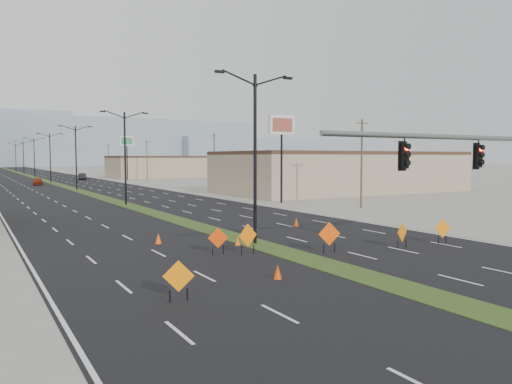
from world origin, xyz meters
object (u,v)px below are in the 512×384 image
streetlight_3 (50,156)px  streetlight_5 (23,156)px  cone_1 (238,241)px  streetlight_6 (16,156)px  signal_mast (502,165)px  construction_sign_4 (443,229)px  streetlight_4 (34,156)px  car_mid (82,176)px  pole_sign_east_far (127,144)px  construction_sign_3 (329,235)px  car_left (38,181)px  cone_2 (296,222)px  cone_3 (158,239)px  streetlight_0 (255,153)px  pole_sign_east_near (282,131)px  construction_sign_0 (178,278)px  construction_sign_1 (218,239)px  construction_sign_2 (248,237)px  cone_0 (278,272)px  streetlight_2 (76,156)px  construction_sign_5 (402,233)px  streetlight_1 (125,155)px

streetlight_3 → streetlight_5: bearing=90.0°
cone_1 → streetlight_6: bearing=89.6°
signal_mast → construction_sign_4: signal_mast is taller
streetlight_4 → car_mid: streetlight_4 is taller
construction_sign_4 → pole_sign_east_far: pole_sign_east_far is taller
streetlight_3 → car_mid: 13.51m
streetlight_4 → construction_sign_3: 116.63m
car_left → cone_2: (9.92, -69.72, -0.40)m
streetlight_6 → streetlight_4: bearing=-90.0°
cone_3 → pole_sign_east_far: bearing=75.6°
cone_2 → streetlight_4: bearing=93.4°
streetlight_0 → cone_1: bearing=179.2°
cone_3 → construction_sign_4: bearing=-30.1°
construction_sign_4 → cone_3: construction_sign_4 is taller
car_left → pole_sign_east_near: size_ratio=0.42×
streetlight_4 → construction_sign_0: (-8.34, -121.00, -4.54)m
car_left → construction_sign_3: 79.38m
streetlight_5 → cone_2: 135.31m
construction_sign_1 → construction_sign_2: bearing=-13.5°
streetlight_3 → construction_sign_2: streetlight_3 is taller
streetlight_4 → car_mid: 20.51m
streetlight_0 → streetlight_6: size_ratio=1.00×
construction_sign_3 → cone_2: (4.40, 9.46, -0.68)m
cone_1 → cone_3: 4.77m
cone_0 → cone_2: cone_2 is taller
streetlight_4 → construction_sign_4: size_ratio=6.57×
streetlight_2 → streetlight_3: 28.00m
streetlight_4 → car_left: 37.80m
cone_0 → pole_sign_east_far: size_ratio=0.06×
car_left → cone_0: (0.02, -82.64, -0.40)m
construction_sign_2 → construction_sign_5: size_ratio=1.11×
construction_sign_2 → cone_1: (0.82, 2.71, -0.70)m
cone_2 → pole_sign_east_far: size_ratio=0.06×
streetlight_1 → pole_sign_east_near: bearing=-21.2°
streetlight_1 → signal_mast: bearing=-77.3°
streetlight_6 → cone_3: size_ratio=15.30×
streetlight_0 → construction_sign_3: streetlight_0 is taller
streetlight_1 → pole_sign_east_near: 17.38m
construction_sign_1 → pole_sign_east_far: 91.09m
construction_sign_0 → pole_sign_east_near: size_ratio=0.15×
construction_sign_5 → cone_0: bearing=175.7°
construction_sign_4 → pole_sign_east_near: bearing=83.2°
streetlight_3 → streetlight_5: 56.00m
streetlight_0 → cone_1: (-1.18, 0.02, -5.15)m
car_mid → cone_0: size_ratio=7.31×
streetlight_6 → streetlight_1: bearing=-90.0°
streetlight_5 → cone_0: streetlight_5 is taller
streetlight_0 → car_left: (-3.51, 74.66, -4.71)m
construction_sign_4 → cone_3: size_ratio=2.33×
signal_mast → streetlight_5: bearing=93.3°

